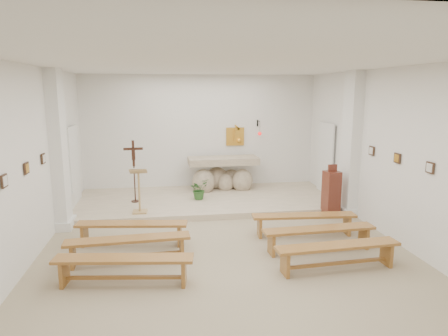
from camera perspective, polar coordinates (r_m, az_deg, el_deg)
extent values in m
cube|color=tan|center=(7.71, 0.30, -12.20)|extent=(7.00, 10.00, 0.00)
cube|color=white|center=(7.51, -27.01, -0.09)|extent=(0.02, 10.00, 3.50)
cube|color=white|center=(8.47, 24.35, 1.27)|extent=(0.02, 10.00, 3.50)
cube|color=white|center=(12.11, -3.34, 4.91)|extent=(7.00, 0.02, 3.50)
cube|color=silver|center=(7.10, 0.33, 14.65)|extent=(7.00, 10.00, 0.02)
cube|color=beige|center=(10.97, -2.53, -4.66)|extent=(6.98, 3.00, 0.15)
cube|color=white|center=(9.37, -22.54, 2.27)|extent=(0.26, 0.55, 3.50)
cube|color=white|center=(10.13, 17.69, 3.19)|extent=(0.26, 0.55, 3.50)
cube|color=gold|center=(12.23, 1.59, 4.51)|extent=(0.55, 0.04, 0.55)
cube|color=black|center=(12.34, 4.81, 6.41)|extent=(0.04, 0.02, 0.20)
cylinder|color=black|center=(12.19, 4.98, 6.68)|extent=(0.02, 0.30, 0.02)
cylinder|color=black|center=(12.06, 5.14, 5.81)|extent=(0.01, 0.01, 0.34)
sphere|color=red|center=(12.08, 5.12, 4.92)|extent=(0.11, 0.11, 0.11)
cube|color=#392519|center=(6.77, -28.91, -1.64)|extent=(0.03, 0.20, 0.20)
cube|color=#392519|center=(7.70, -26.39, -0.02)|extent=(0.03, 0.20, 0.20)
cube|color=#392519|center=(8.64, -24.41, 1.24)|extent=(0.03, 0.20, 0.20)
cube|color=#392519|center=(7.81, 27.35, 0.04)|extent=(0.03, 0.20, 0.20)
cube|color=#392519|center=(8.63, 23.51, 1.30)|extent=(0.03, 0.20, 0.20)
cube|color=#392519|center=(9.48, 20.34, 2.33)|extent=(0.03, 0.20, 0.20)
cube|color=silver|center=(10.36, -21.35, -5.26)|extent=(0.10, 0.85, 0.52)
cube|color=silver|center=(11.06, 15.94, -3.90)|extent=(0.10, 0.85, 0.52)
ellipsoid|color=beige|center=(11.58, -2.94, -2.00)|extent=(0.66, 0.56, 0.75)
ellipsoid|color=beige|center=(11.80, 2.64, -1.84)|extent=(0.62, 0.52, 0.71)
ellipsoid|color=beige|center=(11.98, -1.04, -1.44)|extent=(0.71, 0.60, 0.66)
ellipsoid|color=beige|center=(12.03, 1.06, -1.66)|extent=(0.57, 0.49, 0.62)
ellipsoid|color=beige|center=(11.79, 0.20, -2.11)|extent=(0.48, 0.41, 0.57)
cube|color=beige|center=(11.70, -0.11, 1.05)|extent=(2.05, 0.83, 0.20)
cube|color=tan|center=(9.87, -11.91, -6.12)|extent=(0.34, 0.34, 0.04)
cylinder|color=tan|center=(9.75, -12.02, -3.51)|extent=(0.05, 0.05, 0.97)
cube|color=tan|center=(9.61, -12.16, -0.48)|extent=(0.41, 0.30, 0.16)
cube|color=silver|center=(9.56, -12.19, -0.24)|extent=(0.35, 0.24, 0.12)
cylinder|color=#361A11|center=(10.83, -12.54, -4.65)|extent=(0.21, 0.21, 0.03)
cylinder|color=#361A11|center=(10.71, -12.64, -2.18)|extent=(0.03, 0.03, 0.98)
cube|color=#361A11|center=(10.56, -12.83, 2.06)|extent=(0.07, 0.05, 0.67)
cube|color=#361A11|center=(10.54, -12.85, 2.69)|extent=(0.49, 0.08, 0.06)
cube|color=#361A11|center=(10.53, -12.82, 1.90)|extent=(0.09, 0.04, 0.29)
imported|color=#2B5B24|center=(10.78, -3.60, -3.03)|extent=(0.65, 0.65, 0.55)
cube|color=maroon|center=(10.06, 15.06, -3.61)|extent=(0.39, 0.39, 1.12)
cube|color=maroon|center=(9.92, 15.24, -0.01)|extent=(0.23, 0.08, 0.18)
cube|color=olive|center=(8.19, -13.06, -7.79)|extent=(2.22, 0.65, 0.05)
cube|color=olive|center=(8.52, -19.30, -9.03)|extent=(0.10, 0.32, 0.42)
cube|color=olive|center=(8.12, -6.35, -9.45)|extent=(0.10, 0.32, 0.42)
cube|color=olive|center=(8.30, -12.96, -9.87)|extent=(1.84, 0.31, 0.05)
cube|color=olive|center=(8.66, 11.36, -6.68)|extent=(2.21, 0.51, 0.05)
cube|color=olive|center=(8.53, 5.10, -8.41)|extent=(0.08, 0.32, 0.42)
cube|color=olive|center=(9.03, 17.16, -7.76)|extent=(0.08, 0.32, 0.42)
cube|color=olive|center=(8.76, 11.28, -8.67)|extent=(1.84, 0.19, 0.05)
cube|color=olive|center=(7.41, -13.54, -9.87)|extent=(2.21, 0.46, 0.05)
cube|color=olive|center=(7.59, -20.77, -11.64)|extent=(0.08, 0.32, 0.42)
cube|color=olive|center=(7.51, -6.08, -11.21)|extent=(0.08, 0.32, 0.42)
cube|color=olive|center=(7.52, -13.43, -12.15)|extent=(1.85, 0.15, 0.05)
cube|color=olive|center=(7.92, 13.44, -8.48)|extent=(2.21, 0.44, 0.05)
cube|color=olive|center=(7.67, 6.79, -10.73)|extent=(0.07, 0.32, 0.42)
cube|color=olive|center=(8.42, 19.33, -9.28)|extent=(0.07, 0.32, 0.42)
cube|color=olive|center=(8.03, 13.34, -10.63)|extent=(1.85, 0.14, 0.05)
cube|color=olive|center=(6.63, -14.16, -12.46)|extent=(2.22, 0.64, 0.05)
cube|color=olive|center=(7.00, -21.86, -13.71)|extent=(0.10, 0.32, 0.42)
cube|color=olive|center=(6.58, -5.73, -14.55)|extent=(0.10, 0.32, 0.42)
cube|color=olive|center=(6.76, -14.03, -14.94)|extent=(1.84, 0.31, 0.05)
cube|color=olive|center=(7.20, 15.97, -10.63)|extent=(2.21, 0.48, 0.05)
cube|color=olive|center=(6.91, 8.71, -13.31)|extent=(0.08, 0.32, 0.42)
cube|color=olive|center=(7.75, 22.20, -11.27)|extent=(0.08, 0.32, 0.42)
cube|color=olive|center=(7.32, 15.83, -12.96)|extent=(1.85, 0.17, 0.05)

